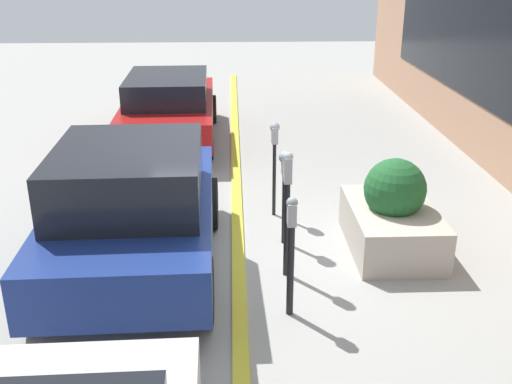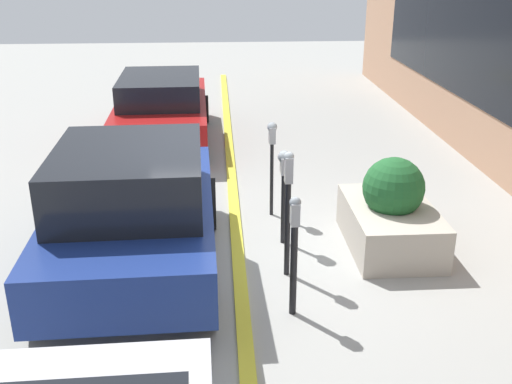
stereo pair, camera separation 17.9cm
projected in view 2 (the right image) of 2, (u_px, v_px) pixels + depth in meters
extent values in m
plane|color=#999993|center=(244.00, 258.00, 7.67)|extent=(40.00, 40.00, 0.00)
cube|color=gold|center=(238.00, 257.00, 7.66)|extent=(24.50, 0.16, 0.04)
cube|color=black|center=(446.00, 23.00, 12.18)|extent=(7.35, 0.02, 2.53)
cylinder|color=black|center=(294.00, 270.00, 6.31)|extent=(0.08, 0.08, 1.06)
cube|color=#99999E|center=(295.00, 214.00, 6.07)|extent=(0.14, 0.09, 0.24)
sphere|color=gray|center=(295.00, 202.00, 6.03)|extent=(0.12, 0.12, 0.12)
cylinder|color=black|center=(287.00, 230.00, 7.07)|extent=(0.07, 0.07, 1.20)
cube|color=#99999E|center=(289.00, 170.00, 6.79)|extent=(0.14, 0.09, 0.31)
sphere|color=gray|center=(289.00, 157.00, 6.74)|extent=(0.12, 0.12, 0.12)
cylinder|color=black|center=(283.00, 209.00, 7.91)|extent=(0.06, 0.06, 0.99)
cube|color=#99999E|center=(284.00, 165.00, 7.68)|extent=(0.20, 0.09, 0.22)
sphere|color=gray|center=(284.00, 157.00, 7.64)|extent=(0.17, 0.17, 0.17)
cylinder|color=black|center=(272.00, 179.00, 8.75)|extent=(0.05, 0.05, 1.12)
cube|color=#99999E|center=(272.00, 135.00, 8.50)|extent=(0.17, 0.09, 0.23)
sphere|color=gray|center=(272.00, 127.00, 8.45)|extent=(0.14, 0.14, 0.14)
cube|color=#B2A899|center=(390.00, 226.00, 7.89)|extent=(1.69, 1.08, 0.58)
sphere|color=#1E5628|center=(394.00, 188.00, 7.68)|extent=(0.80, 0.80, 0.80)
cube|color=navy|center=(135.00, 221.00, 7.15)|extent=(3.85, 1.97, 0.61)
cube|color=black|center=(129.00, 176.00, 6.78)|extent=(2.02, 1.69, 0.65)
cylinder|color=black|center=(208.00, 204.00, 8.41)|extent=(0.72, 0.22, 0.72)
cylinder|color=black|center=(85.00, 207.00, 8.30)|extent=(0.72, 0.22, 0.72)
cylinder|color=black|center=(206.00, 292.00, 6.23)|extent=(0.72, 0.22, 0.72)
cylinder|color=black|center=(39.00, 298.00, 6.12)|extent=(0.72, 0.22, 0.72)
cube|color=maroon|center=(162.00, 112.00, 12.30)|extent=(4.32, 1.89, 0.56)
cube|color=black|center=(160.00, 88.00, 11.94)|extent=(2.26, 1.62, 0.50)
cylinder|color=black|center=(204.00, 109.00, 13.68)|extent=(0.63, 0.21, 0.63)
cylinder|color=black|center=(132.00, 110.00, 13.58)|extent=(0.63, 0.21, 0.63)
cylinder|color=black|center=(202.00, 144.00, 11.22)|extent=(0.63, 0.21, 0.63)
cylinder|color=black|center=(113.00, 145.00, 11.12)|extent=(0.63, 0.21, 0.63)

